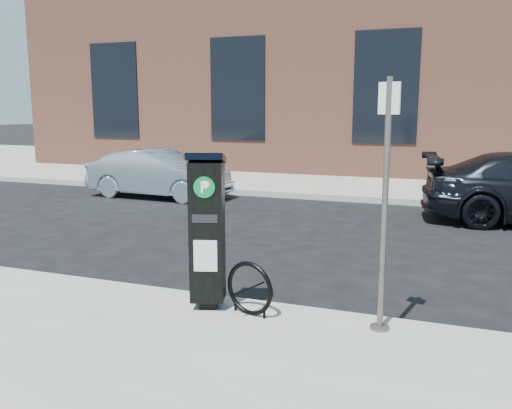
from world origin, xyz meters
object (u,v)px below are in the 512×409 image
at_px(bike_rack, 250,289).
at_px(car_silver, 159,174).
at_px(parking_kiosk, 207,229).
at_px(sign_pole, 385,209).

xyz_separation_m(bike_rack, car_silver, (-5.43, 7.31, 0.20)).
xyz_separation_m(parking_kiosk, sign_pole, (1.90, 0.05, 0.34)).
height_order(bike_rack, car_silver, car_silver).
height_order(sign_pole, bike_rack, sign_pole).
xyz_separation_m(parking_kiosk, car_silver, (-4.92, 7.27, -0.41)).
distance_m(bike_rack, car_silver, 9.11).
bearing_deg(sign_pole, car_silver, 153.50).
bearing_deg(bike_rack, sign_pole, 20.09).
relative_size(sign_pole, bike_rack, 4.18).
relative_size(parking_kiosk, car_silver, 0.45).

